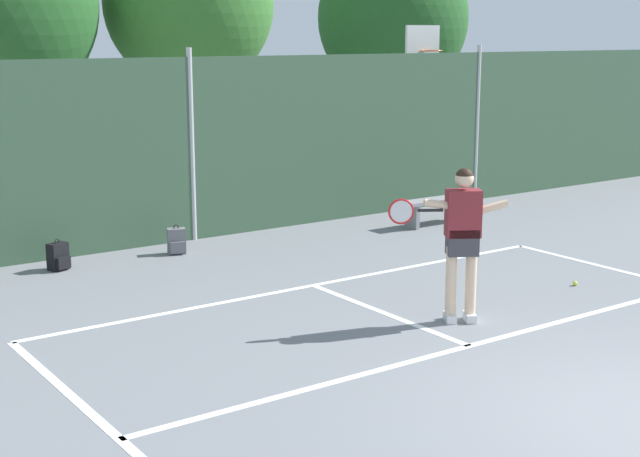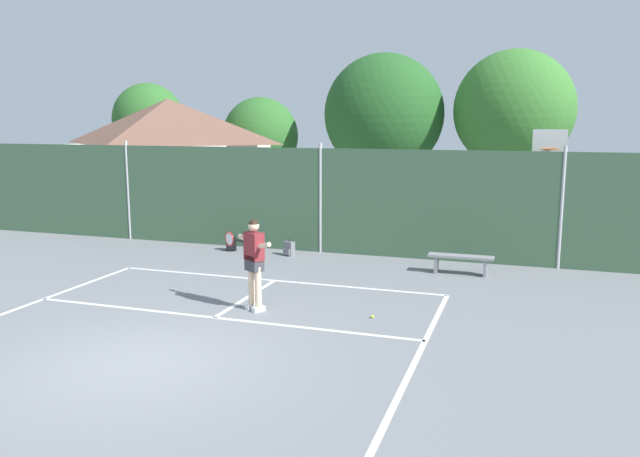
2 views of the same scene
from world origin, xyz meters
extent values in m
plane|color=slate|center=(0.00, 0.00, 0.00)|extent=(120.00, 120.00, 0.00)
cube|color=white|center=(0.00, 5.50, 0.00)|extent=(8.20, 0.10, 0.01)
cube|color=white|center=(4.10, 0.00, 0.00)|extent=(0.10, 11.00, 0.01)
cube|color=white|center=(0.00, 2.48, 0.00)|extent=(8.20, 0.10, 0.01)
cube|color=white|center=(0.00, 3.96, 0.00)|extent=(0.10, 2.97, 0.01)
cube|color=#38563D|center=(0.00, 9.00, 1.51)|extent=(26.00, 0.05, 3.01)
cylinder|color=#B2B2B7|center=(-6.50, 9.00, 1.58)|extent=(0.09, 0.09, 3.16)
cylinder|color=#B2B2B7|center=(0.00, 9.00, 1.58)|extent=(0.09, 0.09, 3.16)
cylinder|color=#B2B2B7|center=(6.50, 9.00, 1.58)|extent=(0.09, 0.09, 3.16)
cylinder|color=#9E9EA3|center=(6.15, 10.43, 1.52)|extent=(0.12, 0.12, 3.05)
cube|color=white|center=(6.15, 10.33, 3.25)|extent=(0.90, 0.06, 0.60)
torus|color=#D85919|center=(6.15, 10.06, 3.03)|extent=(0.48, 0.48, 0.02)
cube|color=silver|center=(-7.91, 13.80, 1.45)|extent=(6.41, 5.34, 2.90)
pyramid|color=brown|center=(-7.91, 13.80, 3.76)|extent=(6.92, 5.77, 1.74)
cylinder|color=brown|center=(-11.99, 18.54, 1.16)|extent=(0.36, 0.36, 2.31)
ellipsoid|color=#2D6628|center=(-11.99, 18.54, 3.81)|extent=(3.52, 3.16, 3.52)
cylinder|color=brown|center=(-6.08, 18.54, 0.80)|extent=(0.36, 0.36, 1.61)
ellipsoid|color=#2D6628|center=(-6.08, 18.54, 3.09)|extent=(3.49, 3.14, 3.49)
cylinder|color=brown|center=(-0.35, 18.54, 0.94)|extent=(0.36, 0.36, 1.88)
ellipsoid|color=#235623|center=(-0.35, 18.54, 4.05)|extent=(5.10, 4.59, 5.10)
cylinder|color=brown|center=(4.94, 18.54, 1.10)|extent=(0.36, 0.36, 2.19)
ellipsoid|color=#38752D|center=(4.94, 18.54, 4.21)|extent=(4.74, 4.26, 4.74)
cube|color=silver|center=(0.64, 3.13, 0.05)|extent=(0.24, 0.28, 0.10)
cube|color=silver|center=(0.44, 3.25, 0.05)|extent=(0.24, 0.28, 0.10)
cylinder|color=beige|center=(0.64, 3.13, 0.51)|extent=(0.13, 0.13, 0.82)
cylinder|color=beige|center=(0.44, 3.25, 0.51)|extent=(0.13, 0.13, 0.82)
cube|color=#38383D|center=(0.54, 3.19, 0.98)|extent=(0.43, 0.39, 0.32)
cube|color=maroon|center=(0.54, 3.19, 1.32)|extent=(0.47, 0.41, 0.56)
sphere|color=beige|center=(0.54, 3.19, 1.73)|extent=(0.22, 0.22, 0.22)
sphere|color=black|center=(0.54, 3.19, 1.75)|extent=(0.21, 0.21, 0.21)
cylinder|color=beige|center=(0.36, 3.27, 1.42)|extent=(0.52, 0.36, 0.17)
cylinder|color=beige|center=(0.78, 3.05, 1.37)|extent=(0.48, 0.34, 0.22)
cylinder|color=black|center=(0.17, 3.35, 1.37)|extent=(0.28, 0.19, 0.04)
torus|color=red|center=(-0.15, 3.49, 1.37)|extent=(0.27, 0.18, 0.30)
cylinder|color=silver|center=(-0.15, 3.49, 1.37)|extent=(0.23, 0.14, 0.26)
sphere|color=#CCE033|center=(2.93, 3.42, 0.03)|extent=(0.07, 0.07, 0.07)
cube|color=black|center=(-2.56, 8.35, 0.20)|extent=(0.32, 0.26, 0.40)
cube|color=black|center=(-2.52, 8.23, 0.12)|extent=(0.23, 0.13, 0.18)
torus|color=black|center=(-2.56, 8.35, 0.42)|extent=(0.09, 0.04, 0.09)
cube|color=slate|center=(-0.69, 8.26, 0.20)|extent=(0.33, 0.27, 0.40)
cube|color=slate|center=(-0.73, 8.15, 0.12)|extent=(0.23, 0.13, 0.18)
torus|color=black|center=(-0.69, 8.26, 0.42)|extent=(0.09, 0.05, 0.09)
cube|color=gray|center=(4.16, 7.56, 0.45)|extent=(1.60, 0.36, 0.06)
cube|color=gray|center=(3.56, 7.56, 0.23)|extent=(0.08, 0.32, 0.45)
cube|color=gray|center=(4.76, 7.56, 0.23)|extent=(0.08, 0.32, 0.45)
camera|label=1|loc=(-6.85, -4.38, 3.38)|focal=51.12mm
camera|label=2|loc=(5.66, -7.97, 3.79)|focal=35.13mm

